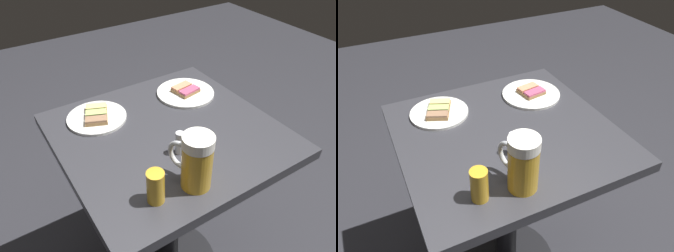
# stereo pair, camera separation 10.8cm
# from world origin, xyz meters

# --- Properties ---
(cafe_table) EXTENTS (0.67, 0.70, 0.77)m
(cafe_table) POSITION_xyz_m (0.00, 0.00, 0.58)
(cafe_table) COLOR black
(cafe_table) RESTS_ON ground_plane
(plate_near) EXTENTS (0.20, 0.20, 0.03)m
(plate_near) POSITION_xyz_m (-0.19, -0.17, 0.78)
(plate_near) COLOR white
(plate_near) RESTS_ON cafe_table
(plate_far) EXTENTS (0.22, 0.22, 0.03)m
(plate_far) POSITION_xyz_m (-0.16, 0.18, 0.78)
(plate_far) COLOR white
(plate_far) RESTS_ON cafe_table
(beer_mug) EXTENTS (0.14, 0.08, 0.16)m
(beer_mug) POSITION_xyz_m (0.24, -0.07, 0.85)
(beer_mug) COLOR gold
(beer_mug) RESTS_ON cafe_table
(beer_glass_small) EXTENTS (0.05, 0.05, 0.10)m
(beer_glass_small) POSITION_xyz_m (0.23, -0.19, 0.82)
(beer_glass_small) COLOR gold
(beer_glass_small) RESTS_ON cafe_table
(salt_shaker) EXTENTS (0.03, 0.03, 0.07)m
(salt_shaker) POSITION_xyz_m (0.11, -0.03, 0.81)
(salt_shaker) COLOR silver
(salt_shaker) RESTS_ON cafe_table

